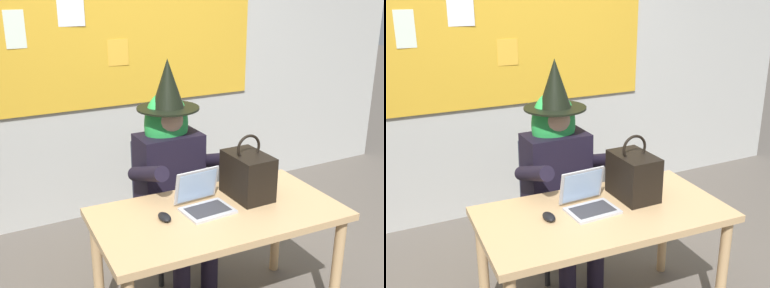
# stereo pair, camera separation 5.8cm
# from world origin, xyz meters

# --- Properties ---
(wall_back_bulletin) EXTENTS (5.94, 1.89, 2.98)m
(wall_back_bulletin) POSITION_xyz_m (-0.00, 1.76, 1.50)
(wall_back_bulletin) COLOR #B2B2AD
(wall_back_bulletin) RESTS_ON ground
(desk_main) EXTENTS (1.38, 0.77, 0.72)m
(desk_main) POSITION_xyz_m (-0.08, 0.06, 0.63)
(desk_main) COLOR tan
(desk_main) RESTS_ON ground
(chair_at_desk) EXTENTS (0.44, 0.44, 0.91)m
(chair_at_desk) POSITION_xyz_m (-0.07, 0.77, 0.51)
(chair_at_desk) COLOR #2D3347
(chair_at_desk) RESTS_ON ground
(person_costumed) EXTENTS (0.59, 0.66, 1.47)m
(person_costumed) POSITION_xyz_m (-0.06, 0.65, 0.80)
(person_costumed) COLOR black
(person_costumed) RESTS_ON ground
(laptop) EXTENTS (0.28, 0.26, 0.21)m
(laptop) POSITION_xyz_m (-0.13, 0.12, 0.77)
(laptop) COLOR #B7B7BC
(laptop) RESTS_ON desk_main
(computer_mouse) EXTENTS (0.06, 0.10, 0.03)m
(computer_mouse) POSITION_xyz_m (-0.38, 0.10, 0.74)
(computer_mouse) COLOR black
(computer_mouse) RESTS_ON desk_main
(handbag) EXTENTS (0.20, 0.30, 0.38)m
(handbag) POSITION_xyz_m (0.17, 0.14, 0.86)
(handbag) COLOR black
(handbag) RESTS_ON desk_main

